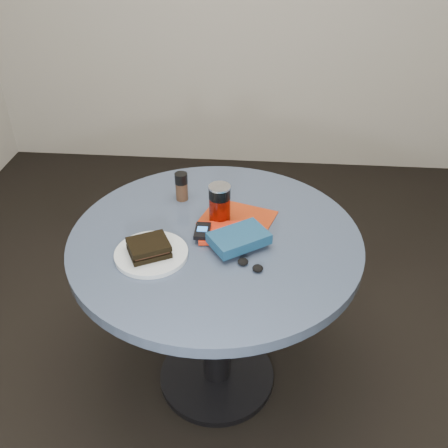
# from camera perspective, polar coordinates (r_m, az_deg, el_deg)

# --- Properties ---
(ground) EXTENTS (4.00, 4.00, 0.00)m
(ground) POSITION_cam_1_polar(r_m,az_deg,el_deg) (2.23, -0.80, -17.10)
(ground) COLOR black
(ground) RESTS_ON ground
(table) EXTENTS (1.00, 1.00, 0.75)m
(table) POSITION_cam_1_polar(r_m,az_deg,el_deg) (1.80, -0.95, -5.53)
(table) COLOR black
(table) RESTS_ON ground
(plate) EXTENTS (0.31, 0.31, 0.02)m
(plate) POSITION_cam_1_polar(r_m,az_deg,el_deg) (1.63, -8.31, -3.39)
(plate) COLOR silver
(plate) RESTS_ON table
(sandwich) EXTENTS (0.16, 0.15, 0.04)m
(sandwich) POSITION_cam_1_polar(r_m,az_deg,el_deg) (1.61, -8.59, -2.69)
(sandwich) COLOR black
(sandwich) RESTS_ON plate
(soda_can) EXTENTS (0.08, 0.08, 0.14)m
(soda_can) POSITION_cam_1_polar(r_m,az_deg,el_deg) (1.74, -0.50, 2.33)
(soda_can) COLOR #5C0D04
(soda_can) RESTS_ON table
(pepper_grinder) EXTENTS (0.05, 0.05, 0.11)m
(pepper_grinder) POSITION_cam_1_polar(r_m,az_deg,el_deg) (1.88, -4.88, 4.31)
(pepper_grinder) COLOR #402A1B
(pepper_grinder) RESTS_ON table
(magazine) EXTENTS (0.29, 0.25, 0.00)m
(magazine) POSITION_cam_1_polar(r_m,az_deg,el_deg) (1.79, 1.59, 0.72)
(magazine) COLOR #982C0D
(magazine) RESTS_ON table
(red_book) EXTENTS (0.19, 0.14, 0.02)m
(red_book) POSITION_cam_1_polar(r_m,az_deg,el_deg) (1.70, 0.16, -0.99)
(red_book) COLOR red
(red_book) RESTS_ON magazine
(novel) EXTENTS (0.22, 0.20, 0.04)m
(novel) POSITION_cam_1_polar(r_m,az_deg,el_deg) (1.63, 1.72, -1.64)
(novel) COLOR navy
(novel) RESTS_ON red_book
(mp3_player) EXTENTS (0.05, 0.09, 0.02)m
(mp3_player) POSITION_cam_1_polar(r_m,az_deg,el_deg) (1.68, -2.49, -0.79)
(mp3_player) COLOR black
(mp3_player) RESTS_ON red_book
(headphones) EXTENTS (0.09, 0.08, 0.02)m
(headphones) POSITION_cam_1_polar(r_m,az_deg,el_deg) (1.57, 3.02, -4.70)
(headphones) COLOR black
(headphones) RESTS_ON table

